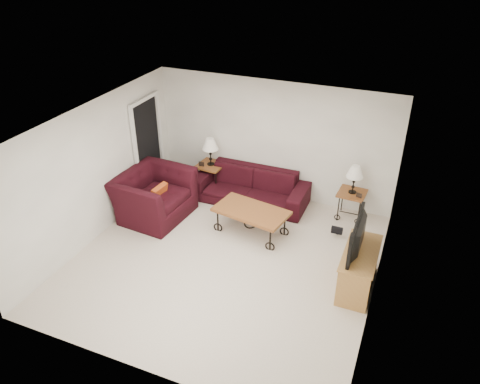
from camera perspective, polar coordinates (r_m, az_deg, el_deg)
name	(u,v)px	position (r m, az deg, el deg)	size (l,w,h in m)	color
ground	(225,260)	(8.15, -1.89, -8.39)	(5.00, 5.00, 0.00)	beige
wall_back	(273,141)	(9.52, 4.14, 6.33)	(5.00, 0.02, 2.50)	white
wall_front	(137,300)	(5.71, -12.60, -12.79)	(5.00, 0.02, 2.50)	white
wall_left	(95,171)	(8.66, -17.34, 2.43)	(0.02, 5.00, 2.50)	white
wall_right	(383,233)	(6.95, 17.20, -4.80)	(0.02, 5.00, 2.50)	white
ceiling	(222,126)	(6.89, -2.23, 8.14)	(5.00, 5.00, 0.00)	white
doorway	(148,148)	(9.92, -11.24, 5.35)	(0.08, 0.94, 2.04)	black
sofa	(250,187)	(9.61, 1.25, 0.63)	(2.38, 0.93, 0.70)	black
side_table_left	(211,177)	(10.12, -3.55, 1.89)	(0.55, 0.55, 0.60)	brown
side_table_right	(350,205)	(9.37, 13.42, -1.56)	(0.52, 0.52, 0.57)	brown
lamp_left	(210,152)	(9.85, -3.66, 4.97)	(0.34, 0.34, 0.60)	black
lamp_right	(354,179)	(9.09, 13.84, 1.51)	(0.32, 0.32, 0.57)	black
photo_frame_left	(201,164)	(9.90, -4.77, 3.45)	(0.12, 0.02, 0.10)	black
photo_frame_right	(359,195)	(9.06, 14.42, -0.40)	(0.11, 0.02, 0.10)	black
coffee_table	(251,221)	(8.69, 1.37, -3.63)	(1.35, 0.73, 0.50)	brown
armchair	(154,195)	(9.25, -10.55, -0.42)	(1.40, 1.22, 0.91)	black
throw_pillow	(159,195)	(9.11, -9.95, -0.39)	(0.41, 0.11, 0.41)	#BA5417
tv_stand	(358,269)	(7.65, 14.36, -9.21)	(0.48, 1.15, 0.69)	#B18A42
television	(363,236)	(7.27, 14.83, -5.25)	(1.03, 0.13, 0.59)	black
backpack	(338,225)	(8.84, 12.00, -4.04)	(0.32, 0.25, 0.42)	black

